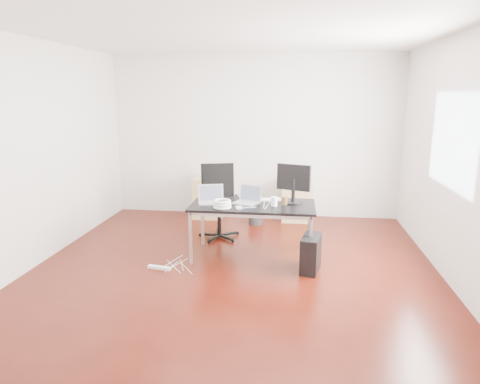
# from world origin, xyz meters

# --- Properties ---
(room_shell) EXTENTS (5.00, 5.00, 5.00)m
(room_shell) POSITION_xyz_m (0.04, 0.00, 1.40)
(room_shell) COLOR #390D06
(room_shell) RESTS_ON ground
(desk) EXTENTS (1.60, 0.80, 0.73)m
(desk) POSITION_xyz_m (0.19, 0.39, 0.68)
(desk) COLOR black
(desk) RESTS_ON ground
(office_chair) EXTENTS (0.58, 0.60, 1.08)m
(office_chair) POSITION_xyz_m (-0.41, 1.20, 0.61)
(office_chair) COLOR black
(office_chair) RESTS_ON ground
(filing_cabinet_left) EXTENTS (0.50, 0.50, 0.70)m
(filing_cabinet_left) POSITION_xyz_m (-0.77, 2.23, 0.35)
(filing_cabinet_left) COLOR tan
(filing_cabinet_left) RESTS_ON ground
(filing_cabinet_right) EXTENTS (0.50, 0.50, 0.70)m
(filing_cabinet_right) POSITION_xyz_m (0.77, 2.23, 0.35)
(filing_cabinet_right) COLOR tan
(filing_cabinet_right) RESTS_ON ground
(pc_tower) EXTENTS (0.28, 0.48, 0.44)m
(pc_tower) POSITION_xyz_m (0.94, 0.05, 0.22)
(pc_tower) COLOR black
(pc_tower) RESTS_ON ground
(wastebasket) EXTENTS (0.28, 0.28, 0.28)m
(wastebasket) POSITION_xyz_m (0.09, 1.89, 0.14)
(wastebasket) COLOR black
(wastebasket) RESTS_ON ground
(power_strip) EXTENTS (0.31, 0.11, 0.04)m
(power_strip) POSITION_xyz_m (-0.92, -0.16, 0.02)
(power_strip) COLOR white
(power_strip) RESTS_ON ground
(laptop_left) EXTENTS (0.38, 0.33, 0.23)m
(laptop_left) POSITION_xyz_m (-0.36, 0.38, 0.79)
(laptop_left) COLOR silver
(laptop_left) RESTS_ON desk
(laptop_right) EXTENTS (0.41, 0.37, 0.23)m
(laptop_right) POSITION_xyz_m (0.12, 0.42, 0.79)
(laptop_right) COLOR silver
(laptop_right) RESTS_ON desk
(monitor) EXTENTS (0.44, 0.26, 0.51)m
(monitor) POSITION_xyz_m (0.71, 0.53, 1.01)
(monitor) COLOR black
(monitor) RESTS_ON desk
(keyboard) EXTENTS (0.46, 0.23, 0.02)m
(keyboard) POSITION_xyz_m (0.33, 0.60, 0.74)
(keyboard) COLOR white
(keyboard) RESTS_ON desk
(cup_white) EXTENTS (0.10, 0.10, 0.12)m
(cup_white) POSITION_xyz_m (0.47, 0.33, 0.79)
(cup_white) COLOR white
(cup_white) RESTS_ON desk
(cup_brown) EXTENTS (0.09, 0.09, 0.10)m
(cup_brown) POSITION_xyz_m (0.60, 0.42, 0.78)
(cup_brown) COLOR brown
(cup_brown) RESTS_ON desk
(cable_coil) EXTENTS (0.24, 0.24, 0.11)m
(cable_coil) POSITION_xyz_m (-0.17, 0.14, 0.78)
(cable_coil) COLOR white
(cable_coil) RESTS_ON desk
(power_adapter) EXTENTS (0.09, 0.09, 0.03)m
(power_adapter) POSITION_xyz_m (0.04, 0.14, 0.74)
(power_adapter) COLOR white
(power_adapter) RESTS_ON desk
(speaker) EXTENTS (0.10, 0.09, 0.18)m
(speaker) POSITION_xyz_m (-0.76, 2.19, 0.79)
(speaker) COLOR #9E9E9E
(speaker) RESTS_ON filing_cabinet_left
(navy_garment) EXTENTS (0.30, 0.24, 0.09)m
(navy_garment) POSITION_xyz_m (0.80, 2.17, 0.74)
(navy_garment) COLOR black
(navy_garment) RESTS_ON filing_cabinet_right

